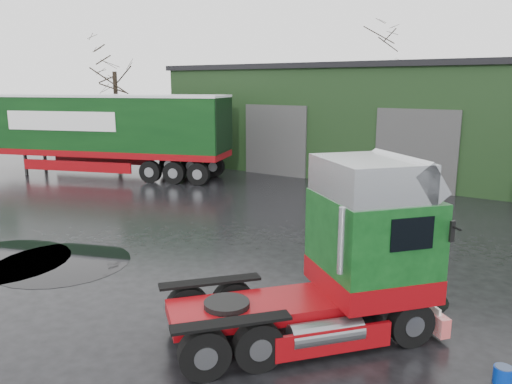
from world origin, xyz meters
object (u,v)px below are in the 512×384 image
tree_left (116,98)px  hero_tractor (297,252)px  trailer_left (100,135)px  warehouse (448,119)px  wash_bucket (503,375)px  tree_back_a (378,89)px

tree_left → hero_tractor: bearing=-33.3°
hero_tractor → trailer_left: trailer_left is taller
trailer_left → tree_left: 5.11m
warehouse → trailer_left: size_ratio=2.17×
hero_tractor → tree_left: (-21.30, 13.97, 2.38)m
warehouse → wash_bucket: size_ratio=98.24×
trailer_left → tree_back_a: tree_back_a is taller
wash_bucket → tree_back_a: size_ratio=0.03×
warehouse → trailer_left: warehouse is taller
warehouse → tree_back_a: tree_back_a is taller
warehouse → tree_back_a: bearing=128.7°
tree_left → tree_back_a: bearing=58.6°
hero_tractor → tree_left: 25.58m
hero_tractor → tree_left: bearing=-173.3°
wash_bucket → tree_left: tree_left is taller
wash_bucket → tree_back_a: tree_back_a is taller
tree_left → tree_back_a: tree_back_a is taller
warehouse → tree_left: size_ratio=3.81×
warehouse → tree_back_a: 12.90m
tree_left → wash_bucket: bearing=-28.0°
wash_bucket → tree_left: (-25.16, 13.39, 4.10)m
hero_tractor → tree_back_a: 33.71m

